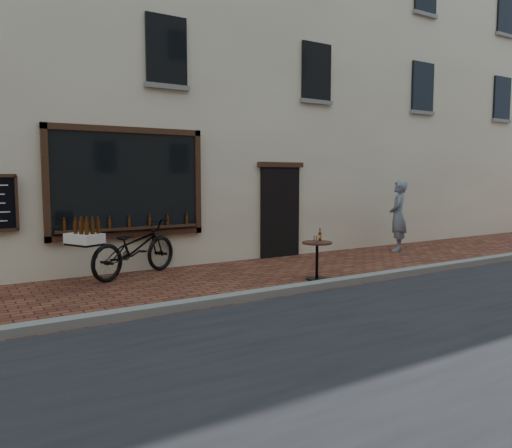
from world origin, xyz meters
TOP-DOWN VIEW (x-y plane):
  - ground at (0.00, 0.00)m, footprint 90.00×90.00m
  - kerb at (0.00, 0.20)m, footprint 90.00×0.25m
  - shop_building at (0.00, 6.50)m, footprint 28.00×6.20m
  - cargo_bicycle at (-1.96, 3.01)m, footprint 2.53×1.65m
  - bistro_table at (0.91, 0.81)m, footprint 0.57×0.57m
  - pedestrian at (5.10, 2.57)m, footprint 0.81×0.77m

SIDE VIEW (x-z plane):
  - ground at x=0.00m, z-range 0.00..0.00m
  - kerb at x=0.00m, z-range 0.00..0.12m
  - bistro_table at x=0.91m, z-range 0.03..1.01m
  - cargo_bicycle at x=-1.96m, z-range -0.03..1.18m
  - pedestrian at x=5.10m, z-range 0.00..1.87m
  - shop_building at x=0.00m, z-range 0.00..10.00m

